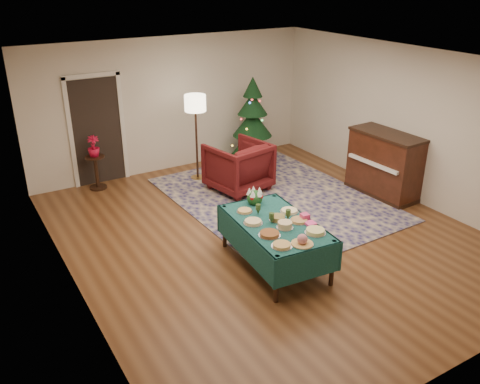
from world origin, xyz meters
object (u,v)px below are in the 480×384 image
buffet_table (275,231)px  gift_box (305,217)px  side_table (97,173)px  potted_plant (94,151)px  piano (384,165)px  floor_lamp (195,108)px  armchair (238,164)px  christmas_tree (252,125)px

buffet_table → gift_box: 0.46m
side_table → potted_plant: 0.45m
gift_box → piano: size_ratio=0.08×
buffet_table → piano: piano is taller
floor_lamp → armchair: bearing=-65.6°
floor_lamp → piano: (2.60, -2.47, -0.86)m
gift_box → armchair: size_ratio=0.10×
gift_box → christmas_tree: 4.17m
armchair → side_table: (-2.29, 1.44, -0.20)m
buffet_table → gift_box: size_ratio=16.82×
floor_lamp → side_table: size_ratio=2.61×
buffet_table → christmas_tree: christmas_tree is taller
side_table → piano: 5.40m
gift_box → armchair: bearing=78.7°
piano → gift_box: bearing=-157.1°
buffet_table → gift_box: bearing=-19.7°
potted_plant → piano: size_ratio=0.28×
buffet_table → piano: bearing=18.0°
potted_plant → side_table: bearing=-63.4°
floor_lamp → piano: floor_lamp is taller
floor_lamp → potted_plant: bearing=164.1°
piano → floor_lamp: bearing=136.4°
christmas_tree → piano: 2.95m
christmas_tree → gift_box: bearing=-112.2°
potted_plant → piano: piano is taller
floor_lamp → potted_plant: 2.06m
armchair → potted_plant: size_ratio=2.61×
armchair → floor_lamp: 1.36m
gift_box → piano: 2.97m
gift_box → floor_lamp: bearing=87.9°
side_table → floor_lamp: bearing=-15.9°
buffet_table → side_table: buffet_table is taller
gift_box → armchair: 2.78m
floor_lamp → side_table: 2.25m
buffet_table → floor_lamp: 3.64m
buffet_table → armchair: (0.94, 2.58, -0.02)m
buffet_table → side_table: size_ratio=2.79×
christmas_tree → side_table: bearing=174.8°
floor_lamp → christmas_tree: size_ratio=0.91×
side_table → armchair: bearing=-32.2°
armchair → piano: size_ratio=0.74×
buffet_table → potted_plant: 4.25m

